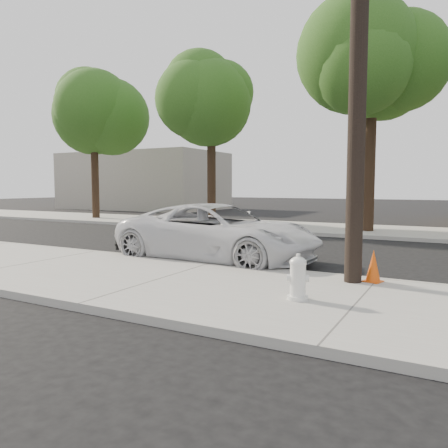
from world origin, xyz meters
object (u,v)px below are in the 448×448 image
at_px(fire_hydrant, 298,279).
at_px(utility_pole, 359,49).
at_px(traffic_cone, 373,266).
at_px(police_cruiser, 218,232).

bearing_deg(fire_hydrant, utility_pole, 52.81).
bearing_deg(utility_pole, traffic_cone, 29.23).
xyz_separation_m(police_cruiser, traffic_cone, (4.36, -1.39, -0.33)).
distance_m(utility_pole, fire_hydrant, 4.61).
bearing_deg(utility_pole, police_cruiser, 158.35).
height_order(utility_pole, traffic_cone, utility_pole).
bearing_deg(fire_hydrant, police_cruiser, 113.93).
bearing_deg(police_cruiser, fire_hydrant, -132.39).
distance_m(fire_hydrant, traffic_cone, 2.23).
distance_m(utility_pole, traffic_cone, 4.26).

